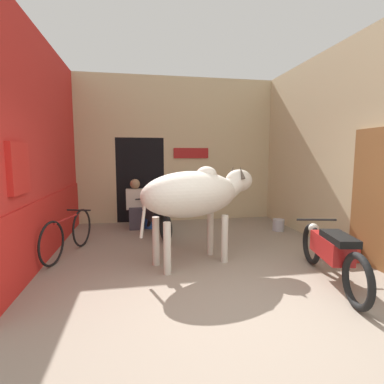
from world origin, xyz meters
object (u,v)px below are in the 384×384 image
Objects in this scene: cow at (196,194)px; plastic_stool at (150,219)px; bucket at (278,225)px; motorcycle_far at (155,216)px; shopkeeper_seated at (135,203)px; bicycle at (68,234)px; motorcycle_near at (331,251)px; crate at (341,252)px.

cow reaches higher than plastic_stool.
motorcycle_far is at bearing 176.35° from bucket.
plastic_stool is (0.33, -0.01, -0.39)m from shopkeeper_seated.
bicycle reaches higher than bucket.
motorcycle_near is 1.74× the size of shopkeeper_seated.
crate is at bearing -40.29° from shopkeeper_seated.
motorcycle_far is 7.22× the size of bucket.
plastic_stool is 4.04m from crate.
shopkeeper_seated is 4.32m from crate.
plastic_stool is at bearing 122.76° from motorcycle_near.
motorcycle_near is at bearing -57.24° from plastic_stool.
motorcycle_near is 4.14m from plastic_stool.
bucket is at bearing 77.41° from motorcycle_near.
motorcycle_near is 4.34m from shopkeeper_seated.
plastic_stool is at bearing 164.97° from bucket.
motorcycle_near is 4.98× the size of plastic_stool.
motorcycle_far is 1.63× the size of shopkeeper_seated.
crate is at bearing -87.17° from bucket.
bicycle is 1.44× the size of shopkeeper_seated.
motorcycle_far is (-0.54, 1.83, -0.69)m from cow.
cow is 5.12× the size of plastic_stool.
bucket is (3.17, -0.77, -0.48)m from shopkeeper_seated.
motorcycle_near is at bearing -26.11° from bicycle.
plastic_stool is (-2.24, 3.48, -0.21)m from motorcycle_near.
cow reaches higher than shopkeeper_seated.
shopkeeper_seated is at bearing 178.33° from plastic_stool.
motorcycle_far is 4.26× the size of crate.
motorcycle_near is at bearing -102.59° from bucket.
bicycle is 2.04m from shopkeeper_seated.
shopkeeper_seated reaches higher than motorcycle_far.
bicycle is at bearing -168.00° from bucket.
plastic_stool is at bearing -1.67° from shopkeeper_seated.
cow is at bearing -68.64° from shopkeeper_seated.
cow is 7.91× the size of bucket.
motorcycle_near is 4.10m from bicycle.
shopkeeper_seated is at bearing 56.52° from bicycle.
cow reaches higher than bicycle.
bicycle is at bearing -123.48° from shopkeeper_seated.
motorcycle_far is 4.67× the size of plastic_stool.
crate is at bearing -43.20° from plastic_stool.
shopkeeper_seated is 3.30m from bucket.
motorcycle_near is 1.07× the size of motorcycle_far.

